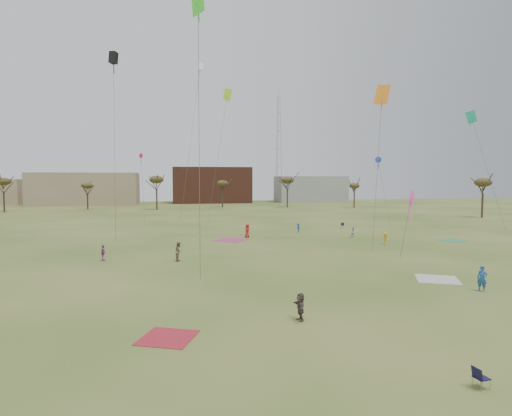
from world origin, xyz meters
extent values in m
plane|color=#38551A|center=(0.00, 0.00, 0.00)|extent=(260.00, 260.00, 0.00)
imported|color=#224F9D|center=(14.60, 0.79, 0.93)|extent=(0.77, 0.81, 1.87)
imported|color=#826C52|center=(-6.95, 16.40, 0.96)|extent=(0.88, 1.05, 1.93)
imported|color=#4D4137|center=(-0.24, -2.85, 0.81)|extent=(0.49, 1.50, 1.62)
imported|color=gold|center=(18.44, 22.52, 0.78)|extent=(1.02, 1.16, 1.55)
imported|color=#983F99|center=(-14.38, 17.93, 0.81)|extent=(0.58, 1.01, 1.62)
imported|color=silver|center=(16.97, 28.80, 0.77)|extent=(0.81, 0.66, 1.55)
imported|color=#AA241D|center=(2.53, 31.73, 0.94)|extent=(1.04, 1.10, 1.88)
imported|color=#204D94|center=(11.18, 36.01, 0.69)|extent=(0.62, 0.95, 1.38)
cube|color=#AB222E|center=(-7.73, -4.14, 0.00)|extent=(3.44, 3.44, 0.03)
cube|color=beige|center=(13.61, 4.63, 0.00)|extent=(4.29, 4.29, 0.03)
cube|color=#B2376E|center=(-0.04, 29.69, 0.00)|extent=(5.27, 5.27, 0.03)
cube|color=#338E60|center=(28.78, 23.83, 0.00)|extent=(3.68, 3.68, 0.03)
cube|color=#141334|center=(4.40, -11.80, 0.42)|extent=(0.56, 0.56, 0.04)
cube|color=#141334|center=(4.18, -11.83, 0.65)|extent=(0.19, 0.51, 0.44)
cube|color=#141638|center=(19.94, 39.94, 0.42)|extent=(0.70, 0.70, 0.04)
cube|color=#141638|center=(20.08, 40.13, 0.65)|extent=(0.48, 0.40, 0.44)
cube|color=green|center=(-5.31, 8.23, 21.76)|extent=(0.91, 0.91, 1.79)
cube|color=green|center=(-5.31, 8.23, 21.14)|extent=(0.08, 0.08, 1.61)
cylinder|color=#4C4C51|center=(-5.42, 6.50, 11.33)|extent=(0.26, 3.49, 20.87)
cone|color=#FF50AE|center=(14.18, 9.80, 6.39)|extent=(1.58, 0.12, 1.58)
cube|color=#FF50AE|center=(14.18, 9.80, 5.38)|extent=(0.08, 0.08, 2.59)
cylinder|color=#4C4C51|center=(13.60, 9.61, 3.64)|extent=(1.20, 0.42, 5.50)
cube|color=orange|center=(15.11, 17.61, 17.35)|extent=(1.12, 1.12, 2.20)
cube|color=orange|center=(15.11, 17.61, 16.58)|extent=(0.08, 0.08, 1.98)
cylinder|color=#4C4C51|center=(13.57, 15.31, 9.12)|extent=(3.12, 4.64, 16.46)
cube|color=black|center=(-13.96, 25.55, 21.94)|extent=(0.75, 0.75, 1.29)
cube|color=black|center=(-13.96, 25.55, 21.18)|extent=(0.08, 0.08, 1.94)
cylinder|color=#4C4C51|center=(-14.06, 25.54, 11.42)|extent=(0.24, 0.06, 21.04)
cone|color=blue|center=(25.23, 38.11, 11.23)|extent=(1.01, 0.07, 1.01)
cube|color=blue|center=(25.23, 38.11, 10.59)|extent=(0.08, 0.08, 1.65)
cylinder|color=#4C4C51|center=(25.32, 36.20, 6.07)|extent=(0.23, 3.84, 10.35)
cube|color=#A9DA24|center=(1.37, 43.86, 21.89)|extent=(0.96, 0.96, 1.89)
cube|color=#A9DA24|center=(1.37, 43.86, 21.23)|extent=(0.08, 0.08, 1.70)
cylinder|color=#4C4C51|center=(-0.33, 43.90, 11.39)|extent=(3.44, 0.10, 20.99)
cone|color=#BE144B|center=(-13.04, 50.77, 12.21)|extent=(0.87, 0.06, 0.87)
cube|color=#BE144B|center=(-13.04, 50.77, 11.65)|extent=(0.08, 0.08, 1.43)
cylinder|color=#4C4C51|center=(-12.76, 50.14, 6.55)|extent=(0.60, 1.31, 11.31)
cube|color=#1BA785|center=(34.15, 27.95, 16.90)|extent=(0.87, 0.87, 1.70)
cube|color=#1BA785|center=(34.15, 27.95, 16.30)|extent=(0.08, 0.08, 1.53)
cylinder|color=#4C4C51|center=(35.77, 26.15, 8.90)|extent=(3.28, 3.66, 16.01)
cube|color=white|center=(-2.59, 51.13, 28.00)|extent=(0.75, 0.75, 1.28)
cube|color=white|center=(-2.59, 51.13, 27.25)|extent=(0.08, 0.08, 1.92)
cylinder|color=#4C4C51|center=(-4.48, 50.14, 14.45)|extent=(3.83, 2.02, 27.11)
cylinder|color=#3A2B1E|center=(-48.00, 86.00, 2.55)|extent=(0.40, 0.40, 5.10)
ellipsoid|color=#473D1E|center=(-48.00, 86.00, 7.48)|extent=(3.57, 3.57, 1.87)
cylinder|color=#3A2B1E|center=(-30.00, 92.00, 2.16)|extent=(0.40, 0.40, 4.32)
ellipsoid|color=#473D1E|center=(-30.00, 92.00, 6.34)|extent=(3.02, 3.02, 1.58)
cylinder|color=#3A2B1E|center=(-12.00, 88.00, 2.70)|extent=(0.40, 0.40, 5.40)
ellipsoid|color=#473D1E|center=(-12.00, 88.00, 7.92)|extent=(3.78, 3.78, 1.98)
cylinder|color=#3A2B1E|center=(6.00, 94.00, 2.34)|extent=(0.40, 0.40, 4.68)
ellipsoid|color=#473D1E|center=(6.00, 94.00, 6.86)|extent=(3.28, 3.28, 1.72)
cylinder|color=#3A2B1E|center=(24.00, 90.00, 2.64)|extent=(0.40, 0.40, 5.28)
ellipsoid|color=#473D1E|center=(24.00, 90.00, 7.74)|extent=(3.70, 3.70, 1.94)
cylinder|color=#3A2B1E|center=(42.00, 85.00, 2.10)|extent=(0.40, 0.40, 4.20)
ellipsoid|color=#473D1E|center=(42.00, 85.00, 6.16)|extent=(2.94, 2.94, 1.54)
cylinder|color=#3A2B1E|center=(56.00, 52.00, 2.52)|extent=(0.40, 0.40, 5.04)
ellipsoid|color=#473D1E|center=(56.00, 52.00, 7.39)|extent=(3.53, 3.53, 1.85)
cube|color=#937F60|center=(-35.00, 115.00, 5.00)|extent=(32.00, 14.00, 10.00)
cube|color=brown|center=(5.00, 120.00, 6.00)|extent=(26.00, 16.00, 12.00)
cube|color=gray|center=(40.00, 118.00, 4.50)|extent=(24.00, 12.00, 9.00)
cylinder|color=#9EA3A8|center=(30.90, 125.00, 19.00)|extent=(0.16, 0.16, 38.00)
cylinder|color=#9EA3A8|center=(29.55, 125.78, 19.00)|extent=(0.16, 0.16, 38.00)
cylinder|color=#9EA3A8|center=(29.55, 124.22, 19.00)|extent=(0.16, 0.16, 38.00)
cylinder|color=#9EA3A8|center=(30.00, 125.00, 39.50)|extent=(0.10, 0.10, 3.00)
camera|label=1|loc=(-7.26, -25.84, 8.19)|focal=29.68mm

